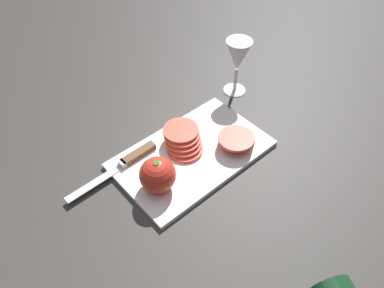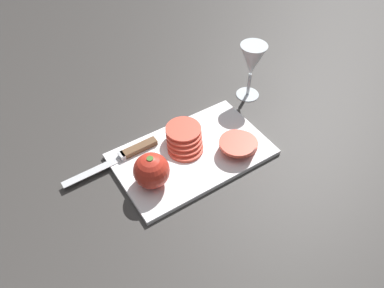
# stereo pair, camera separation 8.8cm
# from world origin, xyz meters

# --- Properties ---
(ground_plane) EXTENTS (3.00, 3.00, 0.00)m
(ground_plane) POSITION_xyz_m (0.00, 0.00, 0.00)
(ground_plane) COLOR #383533
(cutting_board) EXTENTS (0.37, 0.23, 0.01)m
(cutting_board) POSITION_xyz_m (0.09, -0.02, 0.01)
(cutting_board) COLOR white
(cutting_board) RESTS_ON ground_plane
(wine_glass) EXTENTS (0.07, 0.07, 0.16)m
(wine_glass) POSITION_xyz_m (0.35, 0.09, 0.11)
(wine_glass) COLOR silver
(wine_glass) RESTS_ON ground_plane
(whole_tomato) EXTENTS (0.08, 0.08, 0.08)m
(whole_tomato) POSITION_xyz_m (-0.03, -0.04, 0.05)
(whole_tomato) COLOR red
(whole_tomato) RESTS_ON cutting_board
(knife) EXTENTS (0.24, 0.02, 0.01)m
(knife) POSITION_xyz_m (-0.04, 0.06, 0.02)
(knife) COLOR silver
(knife) RESTS_ON cutting_board
(tomato_slice_stack_near) EXTENTS (0.11, 0.10, 0.03)m
(tomato_slice_stack_near) POSITION_xyz_m (0.19, -0.07, 0.03)
(tomato_slice_stack_near) COLOR #DB4C38
(tomato_slice_stack_near) RESTS_ON cutting_board
(tomato_slice_stack_far) EXTENTS (0.10, 0.12, 0.04)m
(tomato_slice_stack_far) POSITION_xyz_m (0.09, 0.02, 0.03)
(tomato_slice_stack_far) COLOR #DB4C38
(tomato_slice_stack_far) RESTS_ON cutting_board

